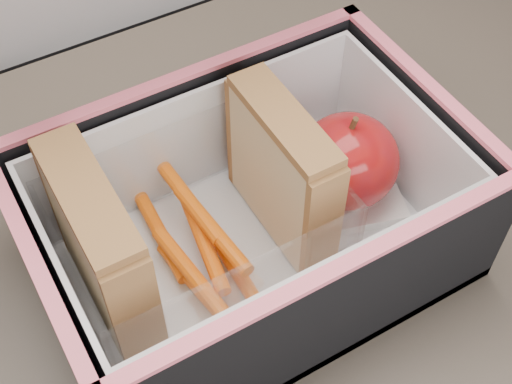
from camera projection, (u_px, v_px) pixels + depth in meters
kitchen_table at (317, 343)px, 0.58m from camera, size 1.20×0.80×0.75m
lunch_bag at (247, 206)px, 0.47m from camera, size 0.29×0.26×0.28m
plastic_tub at (198, 229)px, 0.48m from camera, size 0.18×0.13×0.07m
sandwich_left at (102, 250)px, 0.44m from camera, size 0.03×0.11×0.12m
sandwich_right at (282, 172)px, 0.48m from camera, size 0.03×0.10×0.11m
carrot_sticks at (199, 248)px, 0.49m from camera, size 0.05×0.14×0.03m
paper_napkin at (345, 188)px, 0.54m from camera, size 0.10×0.10×0.01m
red_apple at (348, 161)px, 0.51m from camera, size 0.09×0.09×0.08m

